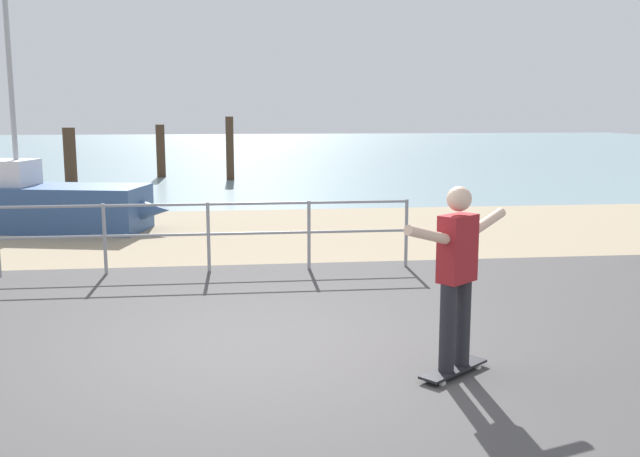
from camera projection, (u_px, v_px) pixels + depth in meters
The scene contains 10 objects.
ground_plane at pixel (259, 390), 6.22m from camera, with size 24.00×10.00×0.04m, color #474444.
beach_strip at pixel (245, 233), 14.05m from camera, with size 24.00×6.00×0.04m, color tan.
sea_surface at pixel (238, 150), 41.48m from camera, with size 72.00×50.00×0.04m, color #75939E.
railing_fence at pixel (104, 228), 10.37m from camera, with size 8.94×0.05×1.05m.
sailboat at pixel (41, 205), 14.18m from camera, with size 5.07×2.35×5.04m.
skateboard at pixel (454, 369), 6.53m from camera, with size 0.75×0.65×0.08m.
skateboarder at pixel (457, 267), 6.37m from camera, with size 1.19×0.97×1.65m.
groyne_post_1 at pixel (70, 158), 21.71m from camera, with size 0.37×0.37×1.82m, color #422D1E.
groyne_post_2 at pixel (161, 151), 24.95m from camera, with size 0.30×0.30×1.83m, color #422D1E.
groyne_post_3 at pixel (230, 149), 23.94m from camera, with size 0.26×0.26×2.12m, color #422D1E.
Camera 1 is at (-0.17, -6.92, 2.41)m, focal length 40.51 mm.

